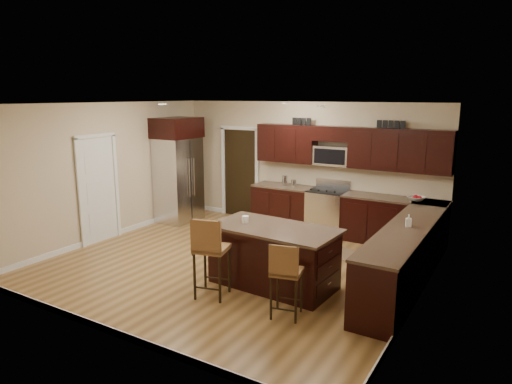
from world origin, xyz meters
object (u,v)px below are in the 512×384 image
Objects in this scene: range at (327,212)px; island at (274,258)px; stool_right at (286,272)px; stool_left at (210,249)px; refrigerator at (178,169)px.

range is 0.56× the size of island.
island is at bearing 114.20° from stool_right.
refrigerator is (-3.06, 2.94, 0.46)m from stool_left.
stool_left is at bearing -93.70° from range.
stool_right is 5.19m from refrigerator.
stool_right reaches higher than island.
island is (0.31, -2.89, -0.04)m from range.
refrigerator reaches higher than stool_right.
stool_right is (0.63, -0.84, 0.20)m from island.
island is at bearing -83.81° from range.
range is 0.94× the size of stool_left.
range is 3.85m from stool_right.
stool_left is (-0.55, -0.85, 0.31)m from island.
range is at bearing 13.57° from refrigerator.
range is 2.91m from island.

